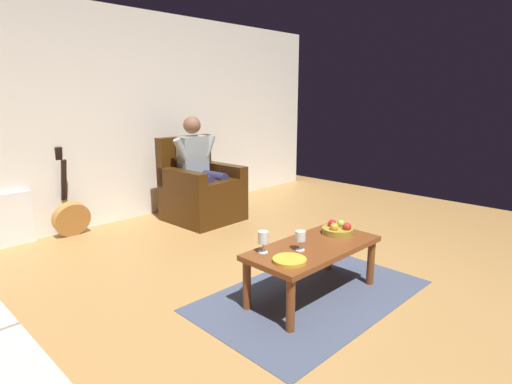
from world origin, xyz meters
TOP-DOWN VIEW (x-y plane):
  - ground_plane at (0.00, 0.00)m, footprint 7.56×7.56m
  - wall_back at (0.00, -3.18)m, footprint 6.70×0.06m
  - rug at (0.05, -0.22)m, footprint 1.82×1.14m
  - armchair at (-0.62, -2.46)m, footprint 0.81×0.83m
  - person_seated at (-0.62, -2.46)m, footprint 0.64×0.62m
  - coffee_table at (0.05, -0.22)m, footprint 1.11×0.53m
  - guitar at (0.78, -2.98)m, footprint 0.39×0.30m
  - wine_glass_near at (0.21, -0.23)m, footprint 0.08×0.08m
  - wine_glass_far at (0.43, -0.39)m, footprint 0.08×0.08m
  - fruit_bowl at (-0.30, -0.24)m, footprint 0.25×0.25m
  - decorative_dish at (0.43, -0.14)m, footprint 0.23×0.23m

SIDE VIEW (x-z plane):
  - ground_plane at x=0.00m, z-range 0.00..0.00m
  - rug at x=0.05m, z-range 0.00..0.01m
  - guitar at x=0.78m, z-range -0.26..0.72m
  - armchair at x=-0.62m, z-range -0.16..0.86m
  - coffee_table at x=0.05m, z-range 0.15..0.56m
  - decorative_dish at x=0.43m, z-range 0.42..0.44m
  - fruit_bowl at x=-0.30m, z-range 0.40..0.51m
  - wine_glass_near at x=0.21m, z-range 0.44..0.59m
  - wine_glass_far at x=0.43m, z-range 0.44..0.60m
  - person_seated at x=-0.62m, z-range 0.06..1.34m
  - wall_back at x=0.00m, z-range 0.00..2.53m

